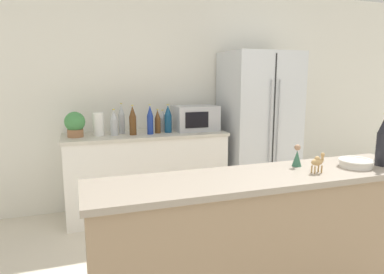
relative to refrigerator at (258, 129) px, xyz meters
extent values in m
cube|color=silver|center=(-0.94, 0.39, 0.38)|extent=(8.00, 0.06, 2.55)
cube|color=white|center=(-1.36, 0.06, -0.46)|extent=(1.71, 0.60, 0.87)
cube|color=beige|center=(-1.36, 0.06, -0.01)|extent=(1.74, 0.63, 0.03)
cube|color=silver|center=(0.00, 0.00, 0.00)|extent=(0.82, 0.67, 1.80)
cube|color=black|center=(0.00, -0.34, 0.00)|extent=(0.01, 0.01, 1.72)
cylinder|color=#B2B5BA|center=(-0.05, -0.36, 0.09)|extent=(0.02, 0.02, 0.99)
cylinder|color=#B2B5BA|center=(0.05, -0.36, 0.09)|extent=(0.02, 0.02, 0.99)
cube|color=#8C7256|center=(-1.04, -1.90, -0.44)|extent=(2.03, 0.44, 0.91)
cube|color=gray|center=(-1.04, -1.90, 0.03)|extent=(2.07, 0.48, 0.03)
cylinder|color=#9E6B47|center=(-2.08, 0.03, 0.05)|extent=(0.16, 0.16, 0.08)
sphere|color=#478E4C|center=(-2.08, 0.03, 0.16)|extent=(0.20, 0.20, 0.20)
cylinder|color=white|center=(-1.85, 0.04, 0.13)|extent=(0.11, 0.11, 0.24)
cube|color=#B2B5BA|center=(-0.78, 0.08, 0.15)|extent=(0.48, 0.36, 0.28)
cube|color=black|center=(-0.82, -0.11, 0.15)|extent=(0.26, 0.01, 0.17)
cylinder|color=brown|center=(-1.51, -0.03, 0.11)|extent=(0.07, 0.07, 0.20)
cone|color=brown|center=(-1.51, -0.03, 0.26)|extent=(0.07, 0.07, 0.11)
cylinder|color=gold|center=(-1.51, -0.03, 0.32)|extent=(0.03, 0.03, 0.01)
cylinder|color=brown|center=(-1.23, 0.01, 0.09)|extent=(0.06, 0.06, 0.16)
cone|color=brown|center=(-1.23, 0.01, 0.22)|extent=(0.06, 0.06, 0.09)
cylinder|color=gold|center=(-1.23, 0.01, 0.26)|extent=(0.02, 0.02, 0.01)
cylinder|color=navy|center=(-1.11, 0.01, 0.10)|extent=(0.08, 0.08, 0.19)
cone|color=navy|center=(-1.11, 0.01, 0.25)|extent=(0.08, 0.08, 0.11)
cylinder|color=gold|center=(-1.11, 0.01, 0.31)|extent=(0.03, 0.03, 0.01)
cylinder|color=navy|center=(-1.32, -0.04, 0.11)|extent=(0.07, 0.07, 0.20)
cone|color=navy|center=(-1.32, -0.04, 0.26)|extent=(0.06, 0.06, 0.11)
cylinder|color=gold|center=(-1.32, -0.04, 0.32)|extent=(0.02, 0.02, 0.01)
cylinder|color=#B2B7BC|center=(-1.69, 0.00, 0.09)|extent=(0.08, 0.08, 0.17)
cone|color=#B2B7BC|center=(-1.69, 0.00, 0.23)|extent=(0.08, 0.08, 0.10)
cylinder|color=gold|center=(-1.69, 0.00, 0.28)|extent=(0.03, 0.03, 0.01)
cylinder|color=#B2B7BC|center=(-1.60, 0.11, 0.11)|extent=(0.07, 0.07, 0.20)
cone|color=#B2B7BC|center=(-1.60, 0.11, 0.27)|extent=(0.06, 0.06, 0.11)
cylinder|color=gold|center=(-1.60, 0.11, 0.33)|extent=(0.02, 0.02, 0.01)
cylinder|color=#B2B7BC|center=(-1.15, 0.11, 0.08)|extent=(0.07, 0.07, 0.15)
cone|color=#B2B7BC|center=(-1.15, 0.11, 0.20)|extent=(0.07, 0.07, 0.08)
cylinder|color=gold|center=(-1.15, 0.11, 0.25)|extent=(0.03, 0.03, 0.01)
cylinder|color=black|center=(-0.22, -1.96, 0.15)|extent=(0.09, 0.09, 0.21)
cylinder|color=white|center=(-0.40, -1.94, 0.06)|extent=(0.19, 0.19, 0.04)
torus|color=white|center=(-0.40, -1.94, 0.09)|extent=(0.21, 0.21, 0.02)
ellipsoid|color=tan|center=(-0.73, -1.97, 0.11)|extent=(0.09, 0.05, 0.04)
sphere|color=tan|center=(-0.73, -1.97, 0.13)|extent=(0.03, 0.03, 0.03)
cylinder|color=tan|center=(-0.69, -1.96, 0.13)|extent=(0.01, 0.01, 0.04)
sphere|color=tan|center=(-0.69, -1.96, 0.15)|extent=(0.02, 0.02, 0.02)
cylinder|color=tan|center=(-0.70, -1.95, 0.07)|extent=(0.01, 0.01, 0.04)
cylinder|color=tan|center=(-0.70, -1.98, 0.07)|extent=(0.01, 0.01, 0.04)
cylinder|color=tan|center=(-0.76, -1.96, 0.07)|extent=(0.01, 0.01, 0.04)
cylinder|color=tan|center=(-0.75, -1.98, 0.07)|extent=(0.01, 0.01, 0.04)
cone|color=#33664C|center=(-0.75, -1.80, 0.09)|extent=(0.06, 0.06, 0.10)
sphere|color=#A37A5B|center=(-0.75, -1.80, 0.17)|extent=(0.04, 0.04, 0.04)
camera|label=1|loc=(-2.06, -3.59, 0.60)|focal=32.00mm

